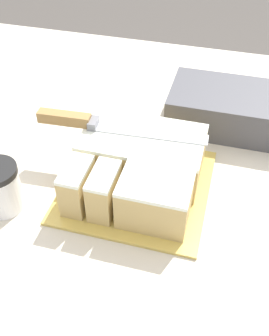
# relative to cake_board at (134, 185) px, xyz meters

# --- Properties ---
(countertop) EXTENTS (1.40, 1.10, 0.92)m
(countertop) POSITION_rel_cake_board_xyz_m (0.00, 0.07, -0.46)
(countertop) COLOR beige
(countertop) RESTS_ON ground_plane
(cake_board) EXTENTS (0.27, 0.27, 0.01)m
(cake_board) POSITION_rel_cake_board_xyz_m (0.00, 0.00, 0.00)
(cake_board) COLOR gold
(cake_board) RESTS_ON countertop
(cake) EXTENTS (0.23, 0.22, 0.08)m
(cake) POSITION_rel_cake_board_xyz_m (0.00, 0.00, 0.05)
(cake) COLOR tan
(cake) RESTS_ON cake_board
(knife) EXTENTS (0.33, 0.05, 0.02)m
(knife) POSITION_rel_cake_board_xyz_m (-0.10, 0.05, 0.10)
(knife) COLOR silver
(knife) RESTS_ON cake
(coffee_cup) EXTENTS (0.08, 0.08, 0.09)m
(coffee_cup) POSITION_rel_cake_board_xyz_m (-0.22, -0.11, 0.04)
(coffee_cup) COLOR white
(coffee_cup) RESTS_ON countertop
(storage_box) EXTENTS (0.26, 0.16, 0.08)m
(storage_box) POSITION_rel_cake_board_xyz_m (0.15, 0.25, 0.04)
(storage_box) COLOR #47474C
(storage_box) RESTS_ON countertop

